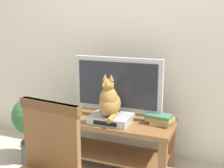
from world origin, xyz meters
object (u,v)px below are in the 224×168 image
(tv, at_px, (118,86))
(media_box, at_px, (110,119))
(tv_stand, at_px, (114,134))
(cat, at_px, (110,101))
(book_stack, at_px, (160,119))
(potted_plant, at_px, (32,123))

(tv, bearing_deg, media_box, -90.76)
(tv_stand, xyz_separation_m, tv, (0.00, 0.09, 0.46))
(cat, relative_size, book_stack, 1.52)
(tv, distance_m, book_stack, 0.51)
(tv, distance_m, potted_plant, 0.94)
(tv, relative_size, potted_plant, 1.30)
(tv, bearing_deg, book_stack, -5.51)
(tv, relative_size, book_stack, 3.34)
(media_box, distance_m, cat, 0.18)
(media_box, height_order, book_stack, book_stack)
(cat, bearing_deg, media_box, 94.76)
(cat, bearing_deg, tv_stand, 89.36)
(potted_plant, bearing_deg, cat, 7.93)
(tv_stand, relative_size, cat, 2.86)
(cat, xyz_separation_m, potted_plant, (-0.80, -0.11, -0.28))
(cat, distance_m, potted_plant, 0.85)
(cat, bearing_deg, book_stack, 20.39)
(tv, bearing_deg, tv_stand, -90.02)
(tv_stand, relative_size, book_stack, 4.36)
(potted_plant, bearing_deg, tv_stand, 15.39)
(potted_plant, bearing_deg, media_box, 9.00)
(media_box, relative_size, cat, 0.93)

